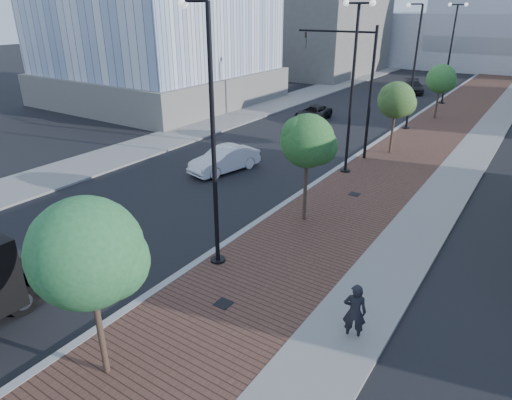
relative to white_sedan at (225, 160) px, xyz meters
The scene contains 22 objects.
sidewalk 23.44m from the white_sedan, 67.54° to the left, with size 7.00×140.00×0.12m, color #4C2D23.
concrete_strip 24.60m from the white_sedan, 61.71° to the left, with size 2.40×140.00×0.13m, color slate.
curb 22.34m from the white_sedan, 75.87° to the left, with size 0.30×140.00×0.14m, color gray.
west_sidewalk 22.94m from the white_sedan, 109.22° to the left, with size 4.00×140.00×0.12m, color slate.
white_sedan is the anchor object (origin of this frame).
dark_car_mid 14.63m from the white_sedan, 96.37° to the left, with size 1.97×4.28×1.19m, color black.
dark_car_far 32.56m from the white_sedan, 86.78° to the left, with size 1.88×4.63×1.34m, color black.
pedestrian 15.16m from the white_sedan, 38.33° to the right, with size 0.67×0.44×1.84m, color black.
streetlight_1 10.87m from the white_sedan, 54.57° to the right, with size 1.44×0.56×9.21m.
streetlight_2 8.17m from the white_sedan, 31.11° to the left, with size 1.72×0.56×9.28m.
streetlight_3 17.13m from the white_sedan, 69.22° to the left, with size 1.44×0.56×9.21m.
streetlight_4 28.60m from the white_sedan, 77.66° to the left, with size 1.72×0.56×9.28m.
traffic_mast 9.43m from the white_sedan, 52.24° to the left, with size 5.09×0.20×8.00m.
tree_0 16.26m from the white_sedan, 63.64° to the right, with size 2.69×2.69×5.06m.
tree_1 8.40m from the white_sedan, 25.10° to the right, with size 2.35×2.30×4.92m.
tree_2 11.56m from the white_sedan, 50.71° to the left, with size 2.36×2.31×4.71m.
tree_3 22.02m from the white_sedan, 71.05° to the left, with size 2.44×2.40×4.61m.
tower_podium 23.04m from the white_sedan, 143.65° to the left, with size 19.00×19.00×3.00m, color slate.
convention_center 66.95m from the white_sedan, 87.04° to the left, with size 50.00×30.00×50.00m.
commercial_block_nw 44.33m from the white_sedan, 109.25° to the left, with size 14.00×20.00×10.00m, color #605D56.
utility_cover_1 13.00m from the white_sedan, 52.81° to the right, with size 0.50×0.50×0.02m, color black.
utility_cover_2 7.90m from the white_sedan, ahead, with size 0.50×0.50×0.02m, color black.
Camera 1 is at (9.85, -1.27, 8.96)m, focal length 31.20 mm.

